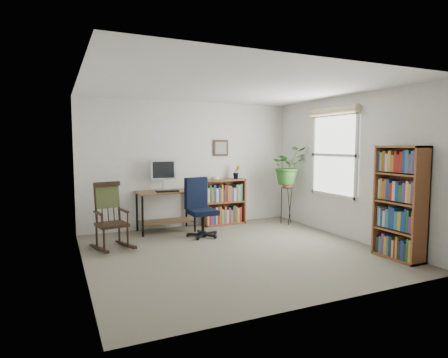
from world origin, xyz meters
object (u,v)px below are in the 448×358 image
office_chair (203,207)px  low_bookshelf (224,202)px  desk (166,211)px  rocking_chair (112,215)px  tall_bookshelf (400,203)px

office_chair → low_bookshelf: (0.75, 0.78, -0.07)m
low_bookshelf → desk: bearing=-174.4°
rocking_chair → tall_bookshelf: tall_bookshelf is taller
office_chair → desk: bearing=111.9°
rocking_chair → tall_bookshelf: size_ratio=0.66×
office_chair → tall_bookshelf: 3.06m
low_bookshelf → tall_bookshelf: tall_bookshelf is taller
desk → rocking_chair: 1.33m
office_chair → rocking_chair: same height
office_chair → rocking_chair: (-1.53, -0.13, 0.00)m
desk → office_chair: (0.47, -0.66, 0.14)m
desk → tall_bookshelf: (2.50, -2.94, 0.41)m
rocking_chair → low_bookshelf: 2.45m
desk → rocking_chair: (-1.06, -0.79, 0.14)m
desk → office_chair: bearing=-54.3°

